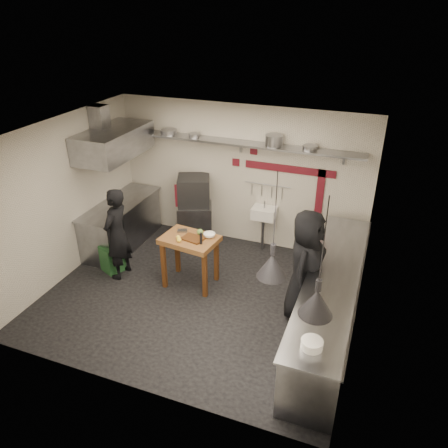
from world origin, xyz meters
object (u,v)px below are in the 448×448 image
(combi_oven, at_px, (194,191))
(green_bin, at_px, (112,258))
(chef_right, at_px, (306,266))
(oven_stand, at_px, (195,222))
(chef_left, at_px, (117,234))
(prep_table, at_px, (190,261))

(combi_oven, xyz_separation_m, green_bin, (-0.94, -1.61, -0.84))
(green_bin, xyz_separation_m, chef_right, (3.52, -0.02, 0.65))
(green_bin, distance_m, chef_right, 3.58)
(green_bin, relative_size, chef_right, 0.28)
(oven_stand, xyz_separation_m, combi_oven, (-0.01, 0.01, 0.69))
(oven_stand, distance_m, chef_left, 1.88)
(prep_table, xyz_separation_m, chef_left, (-1.29, -0.21, 0.38))
(oven_stand, bearing_deg, combi_oven, 114.15)
(oven_stand, relative_size, chef_right, 0.44)
(prep_table, bearing_deg, combi_oven, 118.50)
(oven_stand, distance_m, chef_right, 3.07)
(prep_table, height_order, chef_right, chef_right)
(prep_table, distance_m, chef_right, 2.05)
(combi_oven, xyz_separation_m, chef_right, (2.58, -1.62, -0.19))
(oven_stand, relative_size, chef_left, 0.48)
(green_bin, bearing_deg, prep_table, 4.76)
(green_bin, xyz_separation_m, chef_left, (0.23, -0.08, 0.59))
(chef_left, xyz_separation_m, chef_right, (3.29, 0.06, 0.06))
(prep_table, xyz_separation_m, chef_right, (1.99, -0.14, 0.44))
(green_bin, height_order, chef_right, chef_right)
(green_bin, height_order, chef_left, chef_left)
(chef_left, bearing_deg, prep_table, 98.83)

